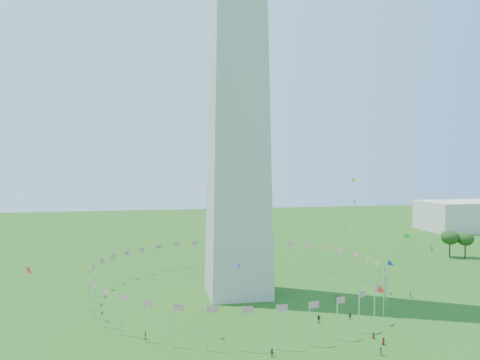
% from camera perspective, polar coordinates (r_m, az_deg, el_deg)
% --- Properties ---
extents(flag_ring, '(80.24, 80.24, 9.00)m').
position_cam_1_polar(flag_ring, '(134.25, -0.26, -11.93)').
color(flag_ring, silver).
rests_on(flag_ring, ground).
extents(gov_building_east_a, '(50.00, 30.00, 16.00)m').
position_cam_1_polar(gov_building_east_a, '(288.81, 26.10, -3.93)').
color(gov_building_east_a, beige).
rests_on(gov_building_east_a, ground).
extents(crowd, '(84.35, 66.78, 1.91)m').
position_cam_1_polar(crowd, '(97.58, 9.89, -19.65)').
color(crowd, '#292929').
rests_on(crowd, ground).
extents(kites_aloft, '(104.34, 76.90, 40.88)m').
position_cam_1_polar(kites_aloft, '(114.17, 12.73, -7.33)').
color(kites_aloft, green).
rests_on(kites_aloft, ground).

